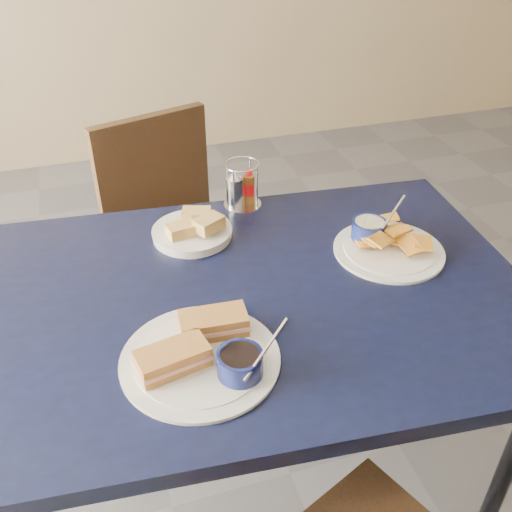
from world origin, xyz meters
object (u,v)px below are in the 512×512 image
object	(u,v)px
chair_far	(177,224)
sandwich_plate	(204,352)
dining_table	(249,312)
bread_basket	(193,230)
condiment_caddy	(240,188)
plantain_plate	(383,242)

from	to	relation	value
chair_far	sandwich_plate	world-z (taller)	chair_far
dining_table	chair_far	xyz separation A→B (m)	(-0.05, 0.74, -0.18)
chair_far	bread_basket	bearing A→B (deg)	-93.21
bread_basket	condiment_caddy	xyz separation A→B (m)	(0.17, 0.12, 0.04)
bread_basket	condiment_caddy	world-z (taller)	condiment_caddy
dining_table	chair_far	world-z (taller)	chair_far
sandwich_plate	condiment_caddy	bearing A→B (deg)	67.20
condiment_caddy	chair_far	bearing A→B (deg)	111.82
dining_table	sandwich_plate	world-z (taller)	sandwich_plate
dining_table	sandwich_plate	size ratio (longest dim) A/B	4.27
sandwich_plate	condiment_caddy	size ratio (longest dim) A/B	2.40
sandwich_plate	bread_basket	world-z (taller)	sandwich_plate
dining_table	plantain_plate	size ratio (longest dim) A/B	4.95
sandwich_plate	bread_basket	distance (m)	0.46
chair_far	bread_basket	size ratio (longest dim) A/B	4.23
bread_basket	plantain_plate	bearing A→B (deg)	-23.51
plantain_plate	condiment_caddy	size ratio (longest dim) A/B	2.07
sandwich_plate	plantain_plate	size ratio (longest dim) A/B	1.16
dining_table	sandwich_plate	distance (m)	0.25
chair_far	condiment_caddy	distance (m)	0.48
chair_far	condiment_caddy	world-z (taller)	condiment_caddy
chair_far	plantain_plate	size ratio (longest dim) A/B	3.13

